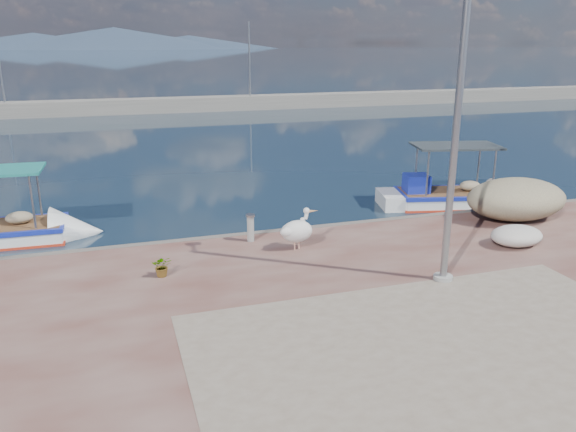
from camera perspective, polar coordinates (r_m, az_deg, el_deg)
The scene contains 11 objects.
ground at distance 12.13m, azimuth 5.57°, elevation -10.98°, with size 1400.00×1400.00×0.00m, color #162635.
quay_patch at distance 10.08m, azimuth 18.07°, elevation -14.84°, with size 9.00×7.00×0.01m, color gray.
breakwater at distance 50.23m, azimuth -12.91°, elevation 10.91°, with size 120.00×2.20×7.50m.
mountains at distance 659.86m, azimuth -17.74°, elevation 16.72°, with size 370.00×280.00×22.00m.
boat_right at distance 21.43m, azimuth 16.11°, elevation 1.60°, with size 5.68×2.98×2.61m.
pelican at distance 14.68m, azimuth 0.97°, elevation -1.48°, with size 1.15×0.73×1.09m.
lamp_post at distance 12.59m, azimuth 16.58°, elevation 7.75°, with size 0.44×0.96×7.00m.
bollard_near at distance 15.33m, azimuth -3.83°, elevation -1.09°, with size 0.25×0.25×0.77m.
potted_plant at distance 13.39m, azimuth -12.65°, elevation -4.98°, with size 0.46×0.40×0.51m, color #33722D.
net_pile_d at distance 16.22m, azimuth 22.20°, elevation -1.87°, with size 1.44×1.08×0.54m, color silver.
net_pile_c at distance 18.60m, azimuth 22.17°, elevation 1.62°, with size 3.19×2.28×1.25m, color tan.
Camera 1 is at (-4.34, -9.79, 5.71)m, focal length 35.00 mm.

